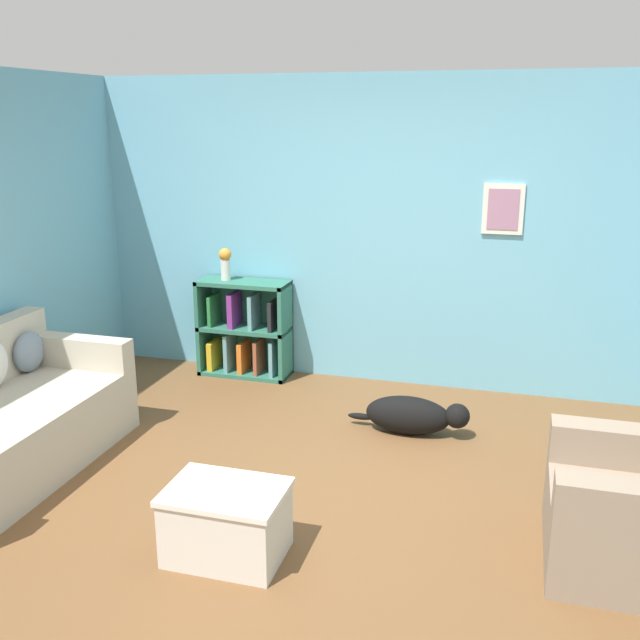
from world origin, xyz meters
The scene contains 6 objects.
ground_plane centered at (0.00, 0.00, 0.00)m, with size 14.00×14.00×0.00m, color brown.
wall_back centered at (0.00, 2.25, 1.30)m, with size 5.60×0.13×2.60m.
bookshelf centered at (-1.17, 2.04, 0.41)m, with size 0.81×0.32×0.87m.
coffee_table centered at (-0.23, -0.60, 0.21)m, with size 0.62×0.45×0.39m.
dog centered at (0.49, 1.18, 0.15)m, with size 0.91×0.26×0.28m.
vase centered at (-1.33, 2.02, 1.03)m, with size 0.11×0.11×0.28m.
Camera 1 is at (1.16, -3.65, 2.26)m, focal length 40.00 mm.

